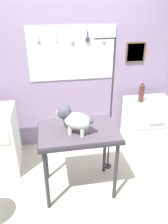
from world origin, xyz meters
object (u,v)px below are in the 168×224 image
object	(u,v)px
dog	(74,119)
grooming_arm	(110,115)
cabinet_right	(147,126)
soda_bottle	(141,93)
grooming_table	(78,137)

from	to	relation	value
dog	grooming_arm	bearing A→B (deg)	35.71
cabinet_right	grooming_arm	bearing A→B (deg)	-154.97
grooming_arm	soda_bottle	bearing A→B (deg)	31.56
grooming_table	cabinet_right	xyz separation A→B (m)	(1.20, 0.66, -0.36)
soda_bottle	grooming_arm	bearing A→B (deg)	-148.44
cabinet_right	soda_bottle	size ratio (longest dim) A/B	2.92
grooming_table	soda_bottle	size ratio (longest dim) A/B	3.15
grooming_table	grooming_arm	size ratio (longest dim) A/B	0.50
cabinet_right	dog	bearing A→B (deg)	-150.20
grooming_table	cabinet_right	bearing A→B (deg)	29.02
dog	grooming_table	bearing A→B (deg)	43.42
grooming_table	cabinet_right	size ratio (longest dim) A/B	1.08
grooming_arm	dog	size ratio (longest dim) A/B	4.39
dog	soda_bottle	world-z (taller)	dog
grooming_arm	dog	xyz separation A→B (m)	(-0.53, -0.38, 0.19)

